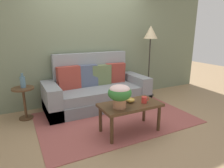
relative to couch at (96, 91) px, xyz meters
name	(u,v)px	position (x,y,z in m)	size (l,w,h in m)	color
ground_plane	(113,116)	(0.07, -0.66, -0.34)	(14.00, 14.00, 0.00)	#997A56
wall_back	(90,43)	(0.07, 0.47, 0.98)	(6.40, 0.12, 2.64)	slate
area_rug	(115,118)	(0.07, -0.74, -0.34)	(2.77, 1.81, 0.01)	#994C47
couch	(96,91)	(0.00, 0.00, 0.00)	(2.17, 0.89, 1.12)	slate
coffee_table	(130,108)	(0.04, -1.29, 0.07)	(0.96, 0.51, 0.48)	#442D1B
side_table	(24,98)	(-1.42, -0.01, 0.07)	(0.39, 0.39, 0.60)	#4C331E
floor_lamp	(150,38)	(1.43, 0.07, 1.07)	(0.32, 0.32, 1.70)	#2D2823
potted_plant	(120,93)	(-0.19, -1.36, 0.36)	(0.35, 0.35, 0.35)	#A36B4C
coffee_mug	(144,100)	(0.26, -1.36, 0.19)	(0.13, 0.09, 0.10)	red
snack_bowl	(130,100)	(0.08, -1.23, 0.17)	(0.14, 0.14, 0.07)	gold
table_vase	(23,82)	(-1.41, 0.00, 0.36)	(0.09, 0.09, 0.26)	slate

